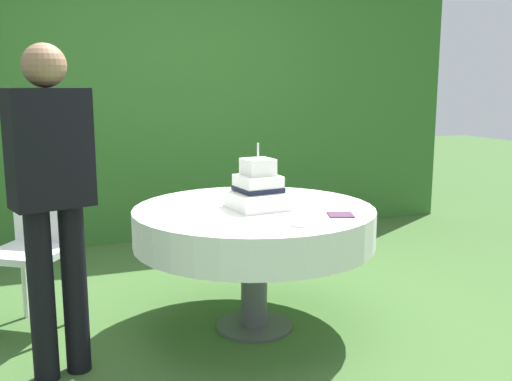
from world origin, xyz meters
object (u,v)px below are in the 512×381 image
object	(u,v)px
serving_plate_near	(314,195)
garden_chair	(36,237)
napkin_stack	(341,215)
standing_person	(52,190)
serving_plate_left	(343,207)
wedding_cake	(258,190)
serving_plate_far	(303,224)
cake_table	(254,226)

from	to	relation	value
serving_plate_near	garden_chair	size ratio (longest dim) A/B	0.16
serving_plate_near	napkin_stack	world-z (taller)	serving_plate_near
serving_plate_near	garden_chair	distance (m)	1.68
napkin_stack	standing_person	distance (m)	1.46
serving_plate_near	serving_plate_left	size ratio (longest dim) A/B	1.31
wedding_cake	serving_plate_far	world-z (taller)	wedding_cake
garden_chair	standing_person	distance (m)	0.79
wedding_cake	garden_chair	size ratio (longest dim) A/B	0.42
serving_plate_far	napkin_stack	distance (m)	0.31
wedding_cake	napkin_stack	bearing A→B (deg)	-44.33
serving_plate_near	napkin_stack	bearing A→B (deg)	-101.80
serving_plate_near	standing_person	bearing A→B (deg)	-166.40
cake_table	serving_plate_near	distance (m)	0.52
wedding_cake	standing_person	world-z (taller)	standing_person
wedding_cake	serving_plate_far	bearing A→B (deg)	-82.24
cake_table	serving_plate_near	size ratio (longest dim) A/B	9.47
cake_table	napkin_stack	bearing A→B (deg)	-45.18
cake_table	serving_plate_far	xyz separation A→B (m)	(0.08, -0.48, 0.12)
serving_plate_near	garden_chair	xyz separation A→B (m)	(-1.64, 0.30, -0.19)
standing_person	serving_plate_left	bearing A→B (deg)	-0.36
serving_plate_left	standing_person	size ratio (longest dim) A/B	0.07
serving_plate_far	serving_plate_left	bearing A→B (deg)	35.73
cake_table	wedding_cake	world-z (taller)	wedding_cake
cake_table	serving_plate_far	distance (m)	0.50
garden_chair	serving_plate_far	bearing A→B (deg)	-37.66
napkin_stack	wedding_cake	bearing A→B (deg)	135.67
serving_plate_far	napkin_stack	world-z (taller)	serving_plate_far
standing_person	garden_chair	bearing A→B (deg)	97.32
garden_chair	serving_plate_near	bearing A→B (deg)	-10.40
cake_table	serving_plate_left	world-z (taller)	serving_plate_left
serving_plate_far	napkin_stack	xyz separation A→B (m)	(0.28, 0.12, -0.00)
garden_chair	wedding_cake	bearing A→B (deg)	-23.19
serving_plate_near	serving_plate_far	xyz separation A→B (m)	(-0.39, -0.66, 0.00)
cake_table	garden_chair	xyz separation A→B (m)	(-1.17, 0.48, -0.07)
wedding_cake	standing_person	bearing A→B (deg)	-171.26
wedding_cake	standing_person	xyz separation A→B (m)	(-1.10, -0.17, 0.10)
serving_plate_near	wedding_cake	bearing A→B (deg)	-155.56
serving_plate_far	garden_chair	bearing A→B (deg)	142.34
napkin_stack	standing_person	world-z (taller)	standing_person
cake_table	serving_plate_near	world-z (taller)	serving_plate_near
standing_person	serving_plate_near	bearing A→B (deg)	13.60
serving_plate_near	standing_person	xyz separation A→B (m)	(-1.55, -0.38, 0.20)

